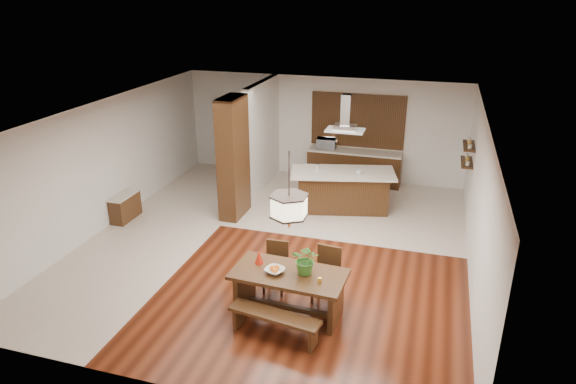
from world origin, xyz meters
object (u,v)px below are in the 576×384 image
(kitchen_island, at_px, (343,190))
(hallway_console, at_px, (125,207))
(dining_table, at_px, (289,283))
(dining_bench, at_px, (275,325))
(dining_chair_left, at_px, (275,268))
(island_cup, at_px, (358,172))
(dining_chair_right, at_px, (325,276))
(range_hood, at_px, (346,113))
(fruit_bowl, at_px, (275,271))
(pendant_lantern, at_px, (289,191))
(foliage_plant, at_px, (306,260))
(microwave, at_px, (326,143))

(kitchen_island, bearing_deg, hallway_console, -170.73)
(dining_table, distance_m, dining_bench, 0.78)
(dining_chair_left, height_order, island_cup, island_cup)
(dining_chair_right, relative_size, range_hood, 1.10)
(dining_chair_left, bearing_deg, fruit_bowl, -74.70)
(dining_chair_left, bearing_deg, pendant_lantern, -56.39)
(kitchen_island, bearing_deg, pendant_lantern, -103.80)
(hallway_console, xyz_separation_m, fruit_bowl, (4.59, -2.60, 0.51))
(dining_chair_right, distance_m, foliage_plant, 0.78)
(fruit_bowl, bearing_deg, dining_table, 16.14)
(dining_chair_right, xyz_separation_m, microwave, (-1.33, 5.98, 0.60))
(dining_chair_left, xyz_separation_m, range_hood, (0.48, 3.96, 2.00))
(hallway_console, distance_m, dining_chair_left, 4.79)
(foliage_plant, distance_m, fruit_bowl, 0.56)
(dining_bench, relative_size, kitchen_island, 0.56)
(fruit_bowl, distance_m, kitchen_island, 4.64)
(dining_bench, relative_size, island_cup, 11.74)
(dining_table, bearing_deg, foliage_plant, 11.78)
(dining_table, height_order, microwave, microwave)
(dining_chair_right, height_order, kitchen_island, kitchen_island)
(dining_chair_right, relative_size, kitchen_island, 0.37)
(range_hood, height_order, island_cup, range_hood)
(dining_bench, distance_m, island_cup, 5.20)
(dining_bench, xyz_separation_m, foliage_plant, (0.31, 0.74, 0.84))
(island_cup, bearing_deg, dining_bench, -95.20)
(dining_table, height_order, island_cup, island_cup)
(dining_table, distance_m, fruit_bowl, 0.34)
(dining_table, bearing_deg, kitchen_island, 89.49)
(island_cup, bearing_deg, foliage_plant, -91.97)
(foliage_plant, height_order, microwave, foliage_plant)
(dining_chair_left, relative_size, dining_chair_right, 0.94)
(foliage_plant, relative_size, island_cup, 4.04)
(island_cup, bearing_deg, kitchen_island, 160.86)
(dining_chair_left, bearing_deg, dining_table, -56.39)
(dining_bench, bearing_deg, fruit_bowl, 107.00)
(dining_table, height_order, range_hood, range_hood)
(hallway_console, height_order, foliage_plant, foliage_plant)
(dining_table, relative_size, foliage_plant, 3.73)
(kitchen_island, bearing_deg, fruit_bowl, -106.59)
(hallway_console, relative_size, foliage_plant, 1.69)
(range_hood, bearing_deg, dining_bench, -90.85)
(dining_chair_right, xyz_separation_m, fruit_bowl, (-0.73, -0.62, 0.33))
(hallway_console, height_order, island_cup, island_cup)
(pendant_lantern, bearing_deg, fruit_bowl, -163.86)
(hallway_console, bearing_deg, fruit_bowl, -29.53)
(dining_chair_right, height_order, pendant_lantern, pendant_lantern)
(hallway_console, xyz_separation_m, dining_table, (4.82, -2.54, 0.27))
(dining_bench, xyz_separation_m, island_cup, (0.46, 5.10, 0.87))
(kitchen_island, bearing_deg, dining_bench, -104.13)
(island_cup, bearing_deg, dining_chair_left, -102.83)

